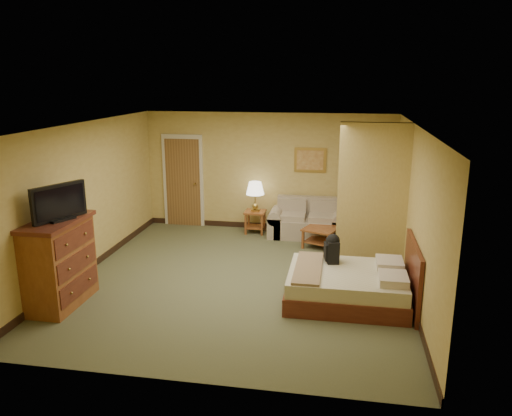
% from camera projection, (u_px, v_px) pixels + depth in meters
% --- Properties ---
extents(floor, '(6.00, 6.00, 0.00)m').
position_uv_depth(floor, '(241.00, 279.00, 8.48)').
color(floor, '#545839').
rests_on(floor, ground).
extents(ceiling, '(6.00, 6.00, 0.00)m').
position_uv_depth(ceiling, '(240.00, 125.00, 7.82)').
color(ceiling, white).
rests_on(ceiling, back_wall).
extents(back_wall, '(5.50, 0.02, 2.60)m').
position_uv_depth(back_wall, '(268.00, 172.00, 11.01)').
color(back_wall, tan).
rests_on(back_wall, floor).
extents(left_wall, '(0.02, 6.00, 2.60)m').
position_uv_depth(left_wall, '(85.00, 199.00, 8.61)').
color(left_wall, tan).
rests_on(left_wall, floor).
extents(right_wall, '(0.02, 6.00, 2.60)m').
position_uv_depth(right_wall, '(415.00, 213.00, 7.70)').
color(right_wall, tan).
rests_on(right_wall, floor).
extents(partition, '(1.20, 0.15, 2.60)m').
position_uv_depth(partition, '(372.00, 198.00, 8.68)').
color(partition, tan).
rests_on(partition, floor).
extents(door, '(0.94, 0.16, 2.10)m').
position_uv_depth(door, '(183.00, 181.00, 11.37)').
color(door, beige).
rests_on(door, floor).
extents(baseboard, '(5.50, 0.02, 0.12)m').
position_uv_depth(baseboard, '(268.00, 226.00, 11.32)').
color(baseboard, black).
rests_on(baseboard, floor).
extents(loveseat, '(1.64, 0.76, 0.83)m').
position_uv_depth(loveseat, '(307.00, 224.00, 10.71)').
color(loveseat, tan).
rests_on(loveseat, floor).
extents(side_table, '(0.45, 0.45, 0.49)m').
position_uv_depth(side_table, '(255.00, 218.00, 10.97)').
color(side_table, brown).
rests_on(side_table, floor).
extents(table_lamp, '(0.40, 0.40, 0.65)m').
position_uv_depth(table_lamp, '(255.00, 189.00, 10.80)').
color(table_lamp, olive).
rests_on(table_lamp, side_table).
extents(coffee_table, '(0.81, 0.81, 0.40)m').
position_uv_depth(coffee_table, '(321.00, 233.00, 10.03)').
color(coffee_table, brown).
rests_on(coffee_table, floor).
extents(wall_picture, '(0.69, 0.04, 0.53)m').
position_uv_depth(wall_picture, '(310.00, 160.00, 10.76)').
color(wall_picture, '#B78E3F').
rests_on(wall_picture, back_wall).
extents(dresser, '(0.65, 1.24, 1.33)m').
position_uv_depth(dresser, '(59.00, 262.00, 7.40)').
color(dresser, brown).
rests_on(dresser, floor).
extents(tv, '(0.42, 0.82, 0.53)m').
position_uv_depth(tv, '(59.00, 203.00, 7.16)').
color(tv, black).
rests_on(tv, dresser).
extents(bed, '(1.89, 1.52, 0.99)m').
position_uv_depth(bed, '(351.00, 285.00, 7.59)').
color(bed, '#511E13').
rests_on(bed, floor).
extents(backpack, '(0.23, 0.30, 0.47)m').
position_uv_depth(backpack, '(333.00, 247.00, 7.87)').
color(backpack, black).
rests_on(backpack, bed).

